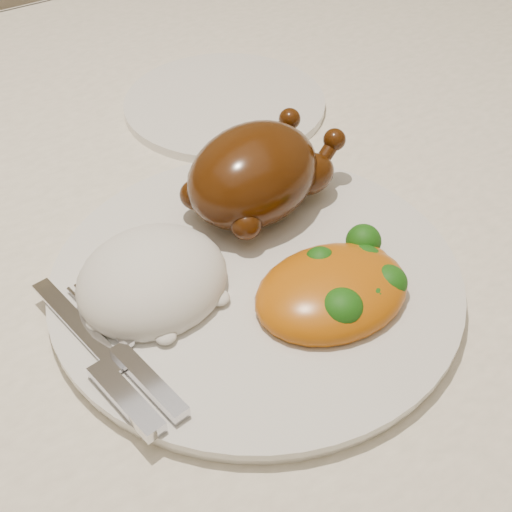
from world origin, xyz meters
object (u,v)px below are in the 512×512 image
side_plate (225,104)px  roast_chicken (256,173)px  dining_table (105,343)px  dinner_plate (256,281)px

side_plate → roast_chicken: bearing=-113.0°
dining_table → side_plate: 0.28m
dining_table → roast_chicken: size_ratio=9.96×
dining_table → roast_chicken: bearing=-12.7°
side_plate → dinner_plate: bearing=-116.0°
dinner_plate → side_plate: size_ratio=1.47×
side_plate → roast_chicken: roast_chicken is taller
dining_table → dinner_plate: size_ratio=5.14×
dining_table → dinner_plate: bearing=-45.9°
dinner_plate → side_plate: (0.12, 0.24, -0.00)m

